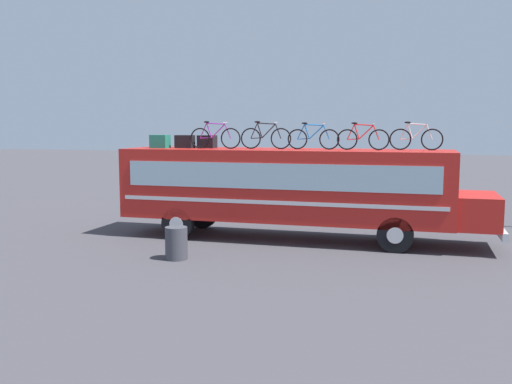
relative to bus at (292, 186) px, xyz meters
name	(u,v)px	position (x,y,z in m)	size (l,w,h in m)	color
ground_plane	(284,238)	(-0.27, 0.00, -1.77)	(120.00, 120.00, 0.00)	#423F44
bus	(292,186)	(0.00, 0.00, 0.00)	(12.06, 2.58, 2.97)	red
luggage_bag_1	(160,141)	(-4.63, -0.15, 1.42)	(0.60, 0.45, 0.45)	#1E7F66
luggage_bag_2	(185,142)	(-3.83, 0.13, 1.42)	(0.61, 0.40, 0.44)	black
luggage_bag_3	(207,142)	(-3.10, 0.38, 1.42)	(0.59, 0.47, 0.43)	black
rooftop_bicycle_1	(215,137)	(-2.60, -0.18, 1.58)	(1.78, 0.44, 0.92)	black
rooftop_bicycle_2	(266,137)	(-0.91, 0.03, 1.58)	(1.72, 0.44, 0.92)	black
rooftop_bicycle_3	(313,138)	(0.66, 0.10, 1.56)	(1.70, 0.44, 0.87)	black
rooftop_bicycle_4	(363,138)	(2.25, 0.09, 1.56)	(1.65, 0.44, 0.87)	black
rooftop_bicycle_5	(416,138)	(3.86, 0.41, 1.57)	(1.63, 0.44, 0.90)	black
trash_bin	(176,243)	(-2.50, -3.68, -1.31)	(0.62, 0.62, 0.92)	#3F3F47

